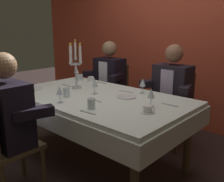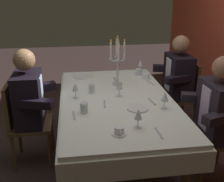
# 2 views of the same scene
# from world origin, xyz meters

# --- Properties ---
(ground_plane) EXTENTS (12.00, 12.00, 0.00)m
(ground_plane) POSITION_xyz_m (0.00, 0.00, 0.00)
(ground_plane) COLOR #362624
(back_wall) EXTENTS (6.00, 0.12, 2.70)m
(back_wall) POSITION_xyz_m (0.00, 1.66, 1.35)
(back_wall) COLOR #CA4930
(back_wall) RESTS_ON ground_plane
(dining_table) EXTENTS (1.94, 1.14, 0.74)m
(dining_table) POSITION_xyz_m (0.00, 0.00, 0.62)
(dining_table) COLOR white
(dining_table) RESTS_ON ground_plane
(candelabra) EXTENTS (0.19, 0.19, 0.56)m
(candelabra) POSITION_xyz_m (-0.40, 0.07, 1.00)
(candelabra) COLOR silver
(candelabra) RESTS_ON dining_table
(dinner_plate_0) EXTENTS (0.23, 0.23, 0.01)m
(dinner_plate_0) POSITION_xyz_m (-0.74, -0.30, 0.75)
(dinner_plate_0) COLOR white
(dinner_plate_0) RESTS_ON dining_table
(dinner_plate_1) EXTENTS (0.20, 0.20, 0.01)m
(dinner_plate_1) POSITION_xyz_m (0.27, 0.15, 0.75)
(dinner_plate_1) COLOR white
(dinner_plate_1) RESTS_ON dining_table
(wine_glass_0) EXTENTS (0.07, 0.07, 0.16)m
(wine_glass_0) POSITION_xyz_m (0.30, 0.39, 0.85)
(wine_glass_0) COLOR silver
(wine_glass_0) RESTS_ON dining_table
(wine_glass_1) EXTENTS (0.07, 0.07, 0.16)m
(wine_glass_1) POSITION_xyz_m (-0.06, 0.03, 0.86)
(wine_glass_1) COLOR silver
(wine_glass_1) RESTS_ON dining_table
(wine_glass_2) EXTENTS (0.07, 0.07, 0.16)m
(wine_glass_2) POSITION_xyz_m (-0.07, -0.41, 0.86)
(wine_glass_2) COLOR silver
(wine_glass_2) RESTS_ON dining_table
(wine_glass_3) EXTENTS (0.07, 0.07, 0.16)m
(wine_glass_3) POSITION_xyz_m (-0.84, 0.44, 0.86)
(wine_glass_3) COLOR silver
(wine_glass_3) RESTS_ON dining_table
(wine_glass_4) EXTENTS (0.07, 0.07, 0.16)m
(wine_glass_4) POSITION_xyz_m (0.62, 0.07, 0.85)
(wine_glass_4) COLOR silver
(wine_glass_4) RESTS_ON dining_table
(water_tumbler_0) EXTENTS (0.06, 0.06, 0.09)m
(water_tumbler_0) POSITION_xyz_m (-0.19, -0.24, 0.79)
(water_tumbler_0) COLOR silver
(water_tumbler_0) RESTS_ON dining_table
(water_tumbler_1) EXTENTS (0.07, 0.07, 0.10)m
(water_tumbler_1) POSITION_xyz_m (0.28, -0.34, 0.79)
(water_tumbler_1) COLOR silver
(water_tumbler_1) RESTS_ON dining_table
(water_tumbler_2) EXTENTS (0.07, 0.07, 0.08)m
(water_tumbler_2) POSITION_xyz_m (-0.71, 0.39, 0.78)
(water_tumbler_2) COLOR silver
(water_tumbler_2) RESTS_ON dining_table
(coffee_cup_0) EXTENTS (0.13, 0.12, 0.06)m
(coffee_cup_0) POSITION_xyz_m (0.70, -0.09, 0.77)
(coffee_cup_0) COLOR white
(coffee_cup_0) RESTS_ON dining_table
(coffee_cup_1) EXTENTS (0.13, 0.12, 0.06)m
(coffee_cup_1) POSITION_xyz_m (-0.56, 0.45, 0.77)
(coffee_cup_1) COLOR white
(coffee_cup_1) RESTS_ON dining_table
(fork_0) EXTENTS (0.17, 0.02, 0.01)m
(fork_0) POSITION_xyz_m (0.73, 0.21, 0.74)
(fork_0) COLOR #B7B7BC
(fork_0) RESTS_ON dining_table
(spoon_1) EXTENTS (0.17, 0.03, 0.01)m
(spoon_1) POSITION_xyz_m (0.12, -0.14, 0.74)
(spoon_1) COLOR #B7B7BC
(spoon_1) RESTS_ON dining_table
(spoon_2) EXTENTS (0.17, 0.03, 0.01)m
(spoon_2) POSITION_xyz_m (0.34, -0.43, 0.74)
(spoon_2) COLOR #B7B7BC
(spoon_2) RESTS_ON dining_table
(fork_3) EXTENTS (0.17, 0.02, 0.01)m
(fork_3) POSITION_xyz_m (-0.59, 0.07, 0.74)
(fork_3) COLOR #B7B7BC
(fork_3) RESTS_ON dining_table
(fork_4) EXTENTS (0.17, 0.06, 0.01)m
(fork_4) POSITION_xyz_m (-0.40, 0.46, 0.74)
(fork_4) COLOR #B7B7BC
(fork_4) RESTS_ON dining_table
(fork_5) EXTENTS (0.17, 0.04, 0.01)m
(fork_5) POSITION_xyz_m (0.13, 0.32, 0.74)
(fork_5) COLOR #B7B7BC
(fork_5) RESTS_ON dining_table
(seated_diner_0) EXTENTS (0.63, 0.48, 1.24)m
(seated_diner_0) POSITION_xyz_m (-0.63, 0.89, 0.74)
(seated_diner_0) COLOR brown
(seated_diner_0) RESTS_ON ground_plane
(seated_diner_1) EXTENTS (0.63, 0.48, 1.24)m
(seated_diner_1) POSITION_xyz_m (-0.14, -0.89, 0.74)
(seated_diner_1) COLOR brown
(seated_diner_1) RESTS_ON ground_plane
(seated_diner_2) EXTENTS (0.63, 0.48, 1.24)m
(seated_diner_2) POSITION_xyz_m (0.38, 0.89, 0.74)
(seated_diner_2) COLOR brown
(seated_diner_2) RESTS_ON ground_plane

